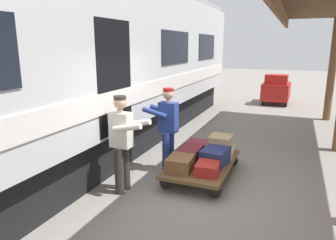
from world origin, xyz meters
name	(u,v)px	position (x,y,z in m)	size (l,w,h in m)	color
ground_plane	(206,196)	(0.00, 0.00, 0.00)	(60.00, 60.00, 0.00)	gray
train_car	(48,69)	(3.23, 0.00, 2.06)	(3.02, 17.23, 4.00)	silver
luggage_cart	(202,164)	(0.31, -0.77, 0.26)	(1.12, 1.96, 0.30)	brown
suitcase_burgundy_valise	(198,147)	(0.56, -1.31, 0.40)	(0.47, 0.57, 0.20)	maroon
suitcase_brown_leather	(181,163)	(0.56, -0.23, 0.43)	(0.44, 0.59, 0.26)	brown
suitcase_cream_canvas	(221,151)	(0.06, -1.31, 0.38)	(0.48, 0.64, 0.16)	beige
suitcase_navy_fabric	(215,156)	(0.06, -0.77, 0.45)	(0.44, 0.61, 0.29)	navy
suitcase_red_plastic	(207,169)	(0.06, -0.23, 0.40)	(0.39, 0.46, 0.20)	#AD231E
suitcase_maroon_trunk	(190,154)	(0.56, -0.77, 0.43)	(0.41, 0.60, 0.27)	maroon
suitcase_tan_vintage	(221,142)	(0.07, -1.29, 0.59)	(0.43, 0.47, 0.25)	tan
porter_in_overalls	(167,127)	(1.06, -0.81, 0.93)	(0.68, 0.44, 1.70)	navy
porter_by_door	(122,141)	(1.40, 0.37, 0.93)	(0.68, 0.44, 1.70)	#332D28
baggage_tug	(276,90)	(-0.48, -9.53, 0.63)	(1.16, 1.74, 1.30)	#B21E19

